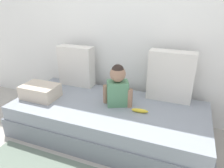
{
  "coord_description": "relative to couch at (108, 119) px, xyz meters",
  "views": [
    {
      "loc": [
        0.74,
        -1.8,
        1.45
      ],
      "look_at": [
        0.05,
        0.0,
        0.62
      ],
      "focal_mm": 32.75,
      "sensor_mm": 36.0,
      "label": 1
    }
  ],
  "objects": [
    {
      "name": "ground_plane",
      "position": [
        0.0,
        0.0,
        -0.18
      ],
      "size": [
        12.0,
        12.0,
        0.0
      ],
      "primitive_type": "plane",
      "color": "#B2ADA3"
    },
    {
      "name": "back_wall",
      "position": [
        0.0,
        0.6,
        1.08
      ],
      "size": [
        5.34,
        0.1,
        2.52
      ],
      "primitive_type": "cube",
      "color": "white",
      "rests_on": "ground"
    },
    {
      "name": "couch",
      "position": [
        0.0,
        0.0,
        0.0
      ],
      "size": [
        2.14,
        0.94,
        0.37
      ],
      "color": "gray",
      "rests_on": "ground"
    },
    {
      "name": "throw_pillow_left",
      "position": [
        -0.59,
        0.37,
        0.44
      ],
      "size": [
        0.45,
        0.16,
        0.51
      ],
      "primitive_type": "cube",
      "color": "silver",
      "rests_on": "couch"
    },
    {
      "name": "throw_pillow_right",
      "position": [
        0.59,
        0.37,
        0.47
      ],
      "size": [
        0.49,
        0.16,
        0.55
      ],
      "primitive_type": "cube",
      "color": "silver",
      "rests_on": "couch"
    },
    {
      "name": "toddler",
      "position": [
        0.09,
        0.04,
        0.41
      ],
      "size": [
        0.33,
        0.23,
        0.45
      ],
      "color": "#568E66",
      "rests_on": "couch"
    },
    {
      "name": "banana",
      "position": [
        0.36,
        -0.03,
        0.21
      ],
      "size": [
        0.17,
        0.06,
        0.04
      ],
      "primitive_type": "ellipsoid",
      "rotation": [
        0.0,
        0.0,
        0.08
      ],
      "color": "yellow",
      "rests_on": "couch"
    },
    {
      "name": "folded_blanket",
      "position": [
        -0.79,
        -0.12,
        0.27
      ],
      "size": [
        0.4,
        0.28,
        0.15
      ],
      "primitive_type": "cube",
      "color": "beige",
      "rests_on": "couch"
    }
  ]
}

